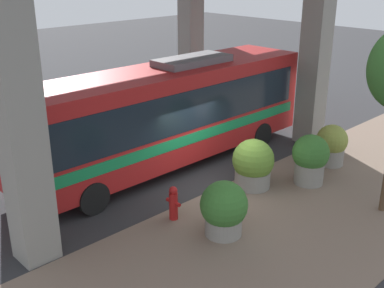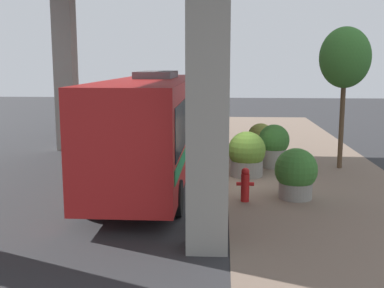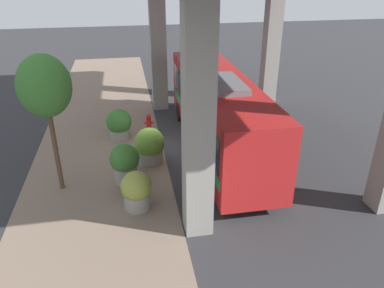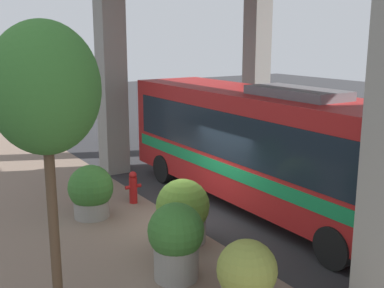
% 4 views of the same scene
% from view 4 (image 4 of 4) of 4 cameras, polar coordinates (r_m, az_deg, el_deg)
% --- Properties ---
extents(ground_plane, '(80.00, 80.00, 0.00)m').
position_cam_4_polar(ground_plane, '(13.67, -0.73, -9.40)').
color(ground_plane, '#2D2D30').
rests_on(ground_plane, ground).
extents(sidewalk_strip, '(6.00, 40.00, 0.02)m').
position_cam_4_polar(sidewalk_strip, '(12.47, -12.77, -11.94)').
color(sidewalk_strip, '#7A6656').
rests_on(sidewalk_strip, ground).
extents(bus, '(2.71, 11.55, 3.78)m').
position_cam_4_polar(bus, '(14.34, 8.75, 0.07)').
color(bus, '#B21E1E').
rests_on(bus, ground).
extents(fire_hydrant, '(0.52, 0.25, 1.04)m').
position_cam_4_polar(fire_hydrant, '(15.17, -6.99, -5.12)').
color(fire_hydrant, '#B21919').
rests_on(fire_hydrant, ground).
extents(planter_front, '(1.21, 1.21, 1.71)m').
position_cam_4_polar(planter_front, '(10.44, -1.90, -11.29)').
color(planter_front, gray).
rests_on(planter_front, ground).
extents(planter_middle, '(1.36, 1.36, 1.65)m').
position_cam_4_polar(planter_middle, '(12.25, -1.09, -8.04)').
color(planter_middle, gray).
rests_on(planter_middle, ground).
extents(planter_back, '(1.13, 1.13, 1.51)m').
position_cam_4_polar(planter_back, '(9.27, 6.52, -15.59)').
color(planter_back, gray).
rests_on(planter_back, ground).
extents(planter_extra, '(1.29, 1.29, 1.56)m').
position_cam_4_polar(planter_extra, '(14.14, -11.89, -5.56)').
color(planter_extra, gray).
rests_on(planter_extra, ground).
extents(street_tree_near, '(1.92, 1.92, 5.43)m').
position_cam_4_polar(street_tree_near, '(8.56, -17.08, 6.11)').
color(street_tree_near, brown).
rests_on(street_tree_near, ground).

